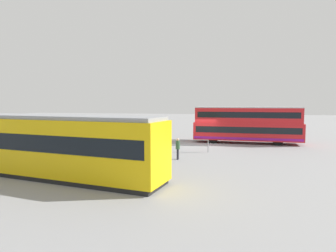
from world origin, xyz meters
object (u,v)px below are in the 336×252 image
object	(u,v)px
double_decker_bus	(247,125)
tram_yellow	(39,144)
pedestrian_near_railing	(139,141)
info_sign	(124,130)
pedestrian_crossing	(178,147)

from	to	relation	value
double_decker_bus	tram_yellow	distance (m)	20.69
pedestrian_near_railing	info_sign	size ratio (longest dim) A/B	0.70
double_decker_bus	pedestrian_crossing	size ratio (longest dim) A/B	6.92
pedestrian_crossing	tram_yellow	bearing A→B (deg)	42.79
pedestrian_near_railing	pedestrian_crossing	world-z (taller)	pedestrian_near_railing
double_decker_bus	info_sign	size ratio (longest dim) A/B	4.37
double_decker_bus	pedestrian_crossing	xyz separation A→B (m)	(5.32, 10.28, -1.04)
tram_yellow	pedestrian_crossing	world-z (taller)	tram_yellow
info_sign	double_decker_bus	bearing A→B (deg)	-148.68
pedestrian_near_railing	info_sign	distance (m)	2.51
info_sign	pedestrian_near_railing	bearing A→B (deg)	143.62
pedestrian_near_railing	info_sign	xyz separation A→B (m)	(1.95, -1.43, 0.69)
tram_yellow	pedestrian_near_railing	bearing A→B (deg)	-110.38
double_decker_bus	pedestrian_near_railing	world-z (taller)	double_decker_bus
double_decker_bus	tram_yellow	size ratio (longest dim) A/B	0.70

